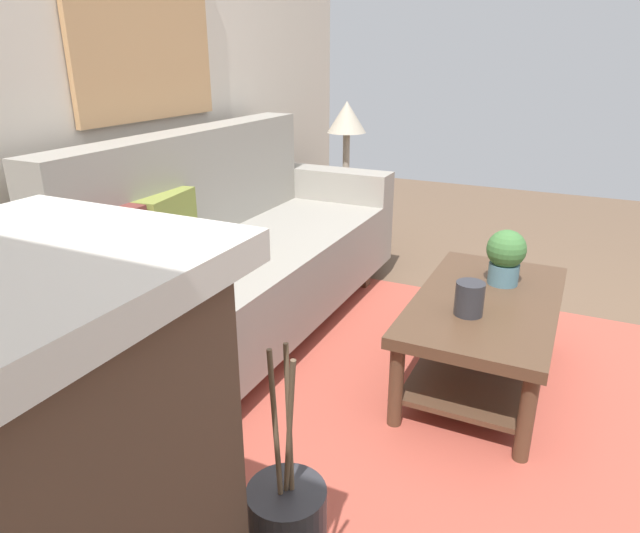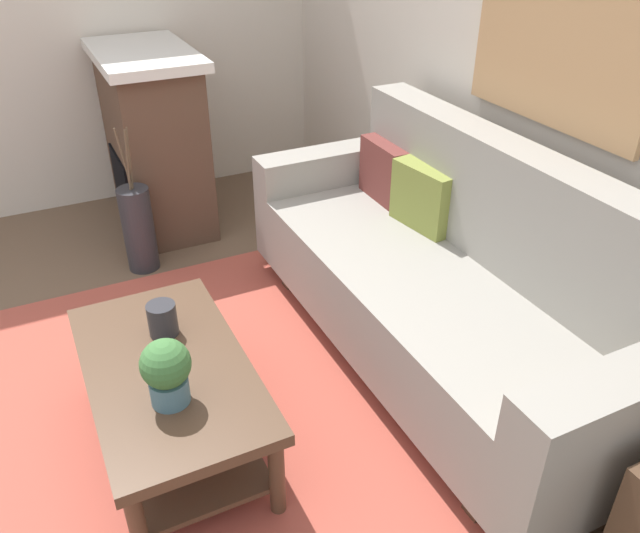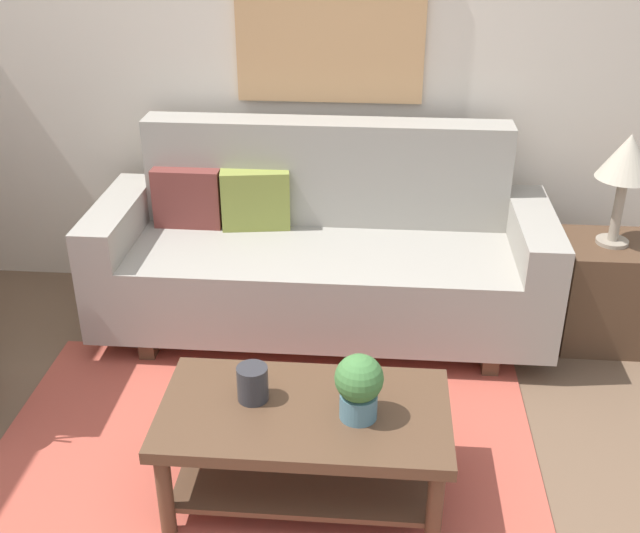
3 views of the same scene
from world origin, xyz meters
The scene contains 16 objects.
ground_plane centered at (0.00, 0.00, 0.00)m, with size 8.83×8.83×0.00m, color brown.
wall_back centered at (0.00, 2.24, 1.35)m, with size 4.83×0.10×2.70m, color beige.
wall_left centered at (-2.46, 0.59, 1.35)m, with size 0.10×5.19×2.70m, color beige.
area_rug centered at (0.00, 0.50, 0.01)m, with size 2.33×1.82×0.01m, color #B24C3D.
couch centered at (0.17, 1.70, 0.43)m, with size 2.33×0.84×1.08m.
throw_pillow_maroon centered at (-0.56, 1.83, 0.68)m, with size 0.36×0.12×0.32m, color brown.
throw_pillow_olive centered at (-0.20, 1.83, 0.68)m, with size 0.36×0.12×0.32m, color olive.
coffee_table centered at (0.20, 0.40, 0.31)m, with size 1.10×0.60×0.43m.
tabletop_vase centered at (0.00, 0.44, 0.50)m, with size 0.12×0.12×0.14m, color #2D2D33.
potted_plant_tabletop centered at (0.40, 0.37, 0.57)m, with size 0.18×0.18×0.26m.
fireplace centered at (-1.86, 0.87, 0.59)m, with size 1.02×0.58×1.16m.
floor_vase centered at (-1.30, 0.59, 0.26)m, with size 0.18×0.18×0.52m, color #2D2D33.
floor_vase_branch_a centered at (-1.28, 0.59, 0.70)m, with size 0.01×0.01×0.36m, color brown.
floor_vase_branch_b centered at (-1.31, 0.61, 0.70)m, with size 0.01×0.01×0.36m, color brown.
floor_vase_branch_c centered at (-1.31, 0.57, 0.70)m, with size 0.01×0.01×0.36m, color brown.
framed_painting centered at (0.17, 2.17, 1.57)m, with size 0.99×0.03×0.89m, color tan.
Camera 2 is at (2.16, 0.11, 2.03)m, focal length 35.55 mm.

